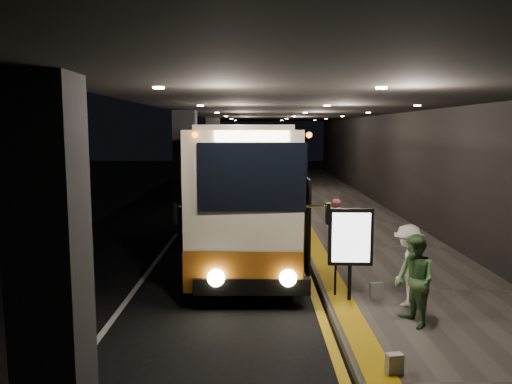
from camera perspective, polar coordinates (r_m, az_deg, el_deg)
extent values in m
plane|color=black|center=(14.49, -4.14, -7.75)|extent=(90.00, 90.00, 0.00)
cube|color=silver|center=(19.53, -8.39, -3.88)|extent=(0.12, 50.00, 0.01)
cube|color=gold|center=(19.37, 3.88, -3.91)|extent=(0.18, 50.00, 0.01)
cube|color=#514C44|center=(19.67, 10.89, -3.64)|extent=(4.50, 50.00, 0.15)
cube|color=gold|center=(19.39, 5.36, -3.46)|extent=(0.50, 50.00, 0.01)
cube|color=black|center=(19.90, 17.48, 4.76)|extent=(0.10, 50.00, 6.00)
cube|color=black|center=(6.66, -22.50, -6.71)|extent=(0.80, 0.80, 4.40)
cube|color=black|center=(18.20, -8.03, 2.30)|extent=(0.80, 0.80, 4.40)
cube|color=black|center=(30.11, -4.88, 4.27)|extent=(0.80, 0.80, 4.40)
cube|color=black|center=(19.04, 4.45, 9.79)|extent=(9.00, 50.00, 0.40)
cube|color=beige|center=(15.82, -0.31, 1.11)|extent=(2.82, 11.81, 3.33)
cube|color=brown|center=(16.00, -0.31, -3.25)|extent=(2.84, 11.84, 0.88)
cube|color=black|center=(9.87, -0.47, 1.70)|extent=(2.15, 0.13, 1.37)
cube|color=black|center=(10.41, -0.45, -10.68)|extent=(2.40, 0.33, 0.34)
cylinder|color=black|center=(12.50, -5.50, -7.88)|extent=(0.27, 0.98, 0.98)
cylinder|color=black|center=(12.49, 4.73, -7.89)|extent=(0.27, 0.98, 0.98)
cylinder|color=black|center=(19.95, -3.43, -2.17)|extent=(0.27, 0.98, 0.98)
cylinder|color=black|center=(19.94, 2.91, -2.17)|extent=(0.27, 0.98, 0.98)
sphere|color=#FFEAA5|center=(10.30, -4.60, -9.77)|extent=(0.35, 0.35, 0.35)
sphere|color=#FFEAA5|center=(10.29, 3.70, -9.78)|extent=(0.35, 0.35, 0.35)
cube|color=#FFF2BF|center=(9.82, -0.47, 6.42)|extent=(1.47, 0.10, 0.22)
cube|color=beige|center=(29.85, -0.44, 4.06)|extent=(2.78, 12.03, 3.39)
cube|color=brown|center=(29.94, -0.44, 1.68)|extent=(2.80, 12.05, 0.90)
cube|color=black|center=(23.81, -0.54, 5.06)|extent=(2.19, 0.11, 1.40)
cube|color=black|center=(24.08, -0.53, -0.39)|extent=(2.45, 0.31, 0.35)
cylinder|color=black|center=(26.25, -2.96, 0.12)|extent=(0.28, 1.00, 1.00)
cylinder|color=black|center=(26.23, 1.97, 0.12)|extent=(0.28, 1.00, 1.00)
cylinder|color=black|center=(33.97, -2.30, 1.74)|extent=(0.28, 1.00, 1.00)
cylinder|color=black|center=(33.96, 1.51, 1.75)|extent=(0.28, 1.00, 1.00)
imported|color=#B85558|center=(15.08, 9.18, -3.65)|extent=(0.57, 0.66, 1.54)
imported|color=#44703E|center=(9.66, 17.69, -9.62)|extent=(0.70, 0.92, 1.69)
imported|color=silver|center=(10.72, 16.97, -7.99)|extent=(1.03, 1.17, 1.67)
cube|color=black|center=(11.10, 13.61, -10.91)|extent=(0.31, 0.17, 0.35)
cube|color=beige|center=(8.04, 15.53, -18.38)|extent=(0.27, 0.19, 0.30)
cylinder|color=black|center=(10.82, 10.64, -10.15)|extent=(0.08, 0.08, 0.76)
cube|color=black|center=(10.57, 10.76, -5.08)|extent=(0.93, 0.14, 1.20)
cube|color=white|center=(10.52, 10.82, -5.15)|extent=(0.78, 0.05, 1.03)
cylinder|color=black|center=(11.04, 9.07, -9.13)|extent=(0.05, 0.05, 1.00)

